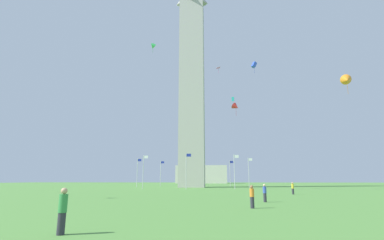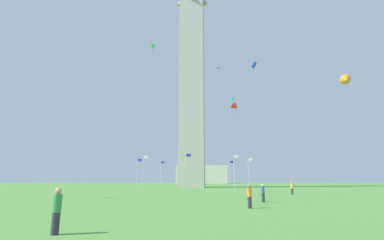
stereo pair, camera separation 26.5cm
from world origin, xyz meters
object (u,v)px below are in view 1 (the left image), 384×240
at_px(flagpole_s, 137,171).
at_px(flagpole_e, 196,172).
at_px(flagpole_se, 161,172).
at_px(kite_cyan_box, 233,99).
at_px(person_orange_shirt, 252,197).
at_px(kite_pink_diamond, 218,68).
at_px(person_yellow_shirt, 293,188).
at_px(kite_green_delta, 153,47).
at_px(flagpole_n, 249,171).
at_px(person_blue_shirt, 265,193).
at_px(kite_red_delta, 236,107).
at_px(distant_building, 202,175).
at_px(kite_orange_delta, 347,80).
at_px(flagpole_nw, 235,170).
at_px(flagpole_w, 186,169).
at_px(obelisk_monument, 192,77).
at_px(flagpole_ne, 230,172).
at_px(flagpole_sw, 143,170).
at_px(person_green_shirt, 62,211).
at_px(kite_blue_box, 254,65).

bearing_deg(flagpole_s, flagpole_e, 45.00).
height_order(flagpole_se, kite_cyan_box, kite_cyan_box).
relative_size(person_orange_shirt, kite_pink_diamond, 0.95).
height_order(person_yellow_shirt, kite_green_delta, kite_green_delta).
distance_m(flagpole_n, kite_pink_diamond, 28.42).
distance_m(person_blue_shirt, kite_red_delta, 36.64).
bearing_deg(distant_building, kite_pink_diamond, -84.13).
height_order(person_blue_shirt, person_orange_shirt, person_blue_shirt).
bearing_deg(kite_cyan_box, flagpole_s, 155.11).
xyz_separation_m(person_yellow_shirt, kite_orange_delta, (9.41, 1.01, 16.05)).
xyz_separation_m(kite_green_delta, kite_red_delta, (17.05, 6.84, -11.44)).
bearing_deg(flagpole_n, kite_red_delta, -103.73).
bearing_deg(distant_building, person_orange_shirt, -85.61).
xyz_separation_m(person_orange_shirt, kite_orange_delta, (17.49, 21.27, 16.07)).
xyz_separation_m(flagpole_n, kite_orange_delta, (11.44, -34.04, 12.65)).
relative_size(person_blue_shirt, kite_orange_delta, 0.50).
distance_m(flagpole_nw, distant_building, 94.18).
xyz_separation_m(flagpole_e, kite_orange_delta, (26.45, -49.04, 12.65)).
height_order(person_orange_shirt, distant_building, distant_building).
xyz_separation_m(flagpole_se, kite_pink_diamond, (18.08, -16.46, 26.77)).
distance_m(flagpole_se, flagpole_w, 27.73).
bearing_deg(kite_pink_diamond, flagpole_w, -129.20).
distance_m(obelisk_monument, kite_pink_diamond, 9.54).
distance_m(kite_cyan_box, kite_pink_diamond, 12.42).
xyz_separation_m(flagpole_ne, person_blue_shirt, (0.21, -60.06, -3.42)).
height_order(kite_cyan_box, kite_orange_delta, kite_cyan_box).
relative_size(flagpole_e, kite_pink_diamond, 4.51).
distance_m(flagpole_sw, person_green_shirt, 56.59).
bearing_deg(kite_cyan_box, kite_orange_delta, -54.48).
xyz_separation_m(flagpole_e, kite_blue_box, (14.64, -35.65, 21.17)).
xyz_separation_m(kite_cyan_box, kite_orange_delta, (15.80, -22.14, -3.75)).
distance_m(flagpole_nw, person_orange_shirt, 44.85).
relative_size(flagpole_n, kite_cyan_box, 3.69).
height_order(flagpole_se, flagpole_w, same).
bearing_deg(flagpole_e, flagpole_nw, -67.50).
bearing_deg(kite_cyan_box, kite_red_delta, -86.99).
bearing_deg(kite_orange_delta, person_orange_shirt, -129.43).
relative_size(flagpole_ne, kite_pink_diamond, 4.51).
bearing_deg(flagpole_se, kite_blue_box, -51.06).
bearing_deg(kite_pink_diamond, kite_cyan_box, -62.36).
bearing_deg(person_orange_shirt, kite_orange_delta, -55.74).
distance_m(flagpole_n, kite_blue_box, 29.57).
bearing_deg(kite_green_delta, kite_orange_delta, -17.69).
xyz_separation_m(flagpole_n, person_yellow_shirt, (2.04, -35.05, -3.40)).
bearing_deg(flagpole_se, kite_green_delta, -82.58).
relative_size(flagpole_sw, kite_red_delta, 2.64).
bearing_deg(kite_pink_diamond, flagpole_e, 109.71).
bearing_deg(kite_green_delta, flagpole_e, 80.96).
relative_size(person_yellow_shirt, kite_cyan_box, 0.80).
height_order(flagpole_nw, person_orange_shirt, flagpole_nw).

